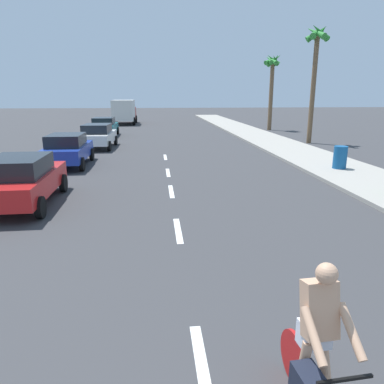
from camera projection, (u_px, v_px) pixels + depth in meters
The scene contains 16 objects.
ground_plane at pixel (166, 160), 19.72m from camera, with size 160.00×160.00×0.00m, color #38383A.
sidewalk_strip at pixel (294, 151), 22.39m from camera, with size 3.60×80.00×0.14m, color #9E998E.
lane_stripe_1 at pixel (202, 369), 4.65m from camera, with size 0.16×1.80×0.01m, color white.
lane_stripe_2 at pixel (178, 230), 9.43m from camera, with size 0.16×1.80×0.01m, color white.
lane_stripe_3 at pixel (171, 191), 13.22m from camera, with size 0.16×1.80×0.01m, color white.
lane_stripe_4 at pixel (168, 173), 16.40m from camera, with size 0.16×1.80×0.01m, color white.
lane_stripe_5 at pixel (165, 157), 20.45m from camera, with size 0.16×1.80×0.01m, color white.
cyclist at pixel (317, 354), 3.73m from camera, with size 0.65×1.71×1.82m.
parked_car_red at pixel (21, 179), 11.39m from camera, with size 2.07×4.37×1.57m.
parked_car_blue at pixel (68, 149), 17.74m from camera, with size 2.01×4.27×1.57m.
parked_car_white at pixel (98, 135), 23.72m from camera, with size 2.13×4.42×1.57m.
parked_car_teal at pixel (104, 126), 30.49m from camera, with size 2.05×4.44×1.57m.
delivery_truck at pixel (124, 111), 42.96m from camera, with size 2.72×6.26×2.80m.
palm_tree_far at pixel (316, 53), 24.84m from camera, with size 1.69×2.00×8.11m.
palm_tree_distant at pixel (272, 71), 34.74m from camera, with size 1.79×2.01×7.27m.
trash_bin_far at pixel (340, 157), 16.52m from camera, with size 0.60×0.60×1.02m, color #14518C.
Camera 1 is at (-0.52, 0.45, 3.41)m, focal length 34.00 mm.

